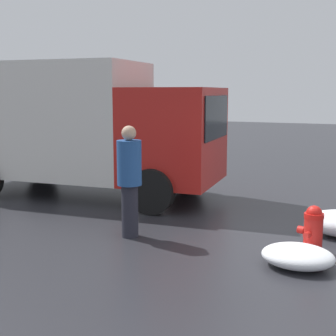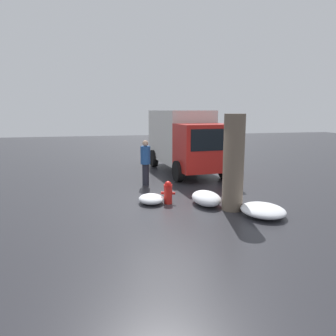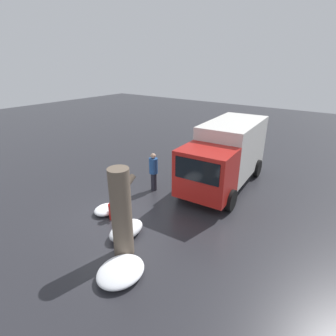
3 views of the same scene
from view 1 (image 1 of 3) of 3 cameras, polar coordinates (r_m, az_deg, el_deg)
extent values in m
plane|color=#28282D|center=(7.25, 17.15, -10.16)|extent=(60.00, 60.00, 0.00)
cylinder|color=red|center=(7.16, 17.26, -8.03)|extent=(0.27, 0.27, 0.56)
cylinder|color=red|center=(7.08, 17.38, -5.57)|extent=(0.28, 0.28, 0.07)
sphere|color=red|center=(7.07, 17.39, -5.29)|extent=(0.23, 0.23, 0.23)
cylinder|color=red|center=(7.22, 15.95, -7.27)|extent=(0.13, 0.14, 0.11)
cylinder|color=red|center=(6.98, 16.62, -7.86)|extent=(0.12, 0.12, 0.09)
cylinder|color=red|center=(7.30, 17.91, -7.17)|extent=(0.12, 0.12, 0.09)
cube|color=red|center=(9.93, 0.80, 4.00)|extent=(1.95, 2.32, 2.00)
cube|color=black|center=(9.65, 5.95, 6.17)|extent=(0.16, 1.85, 0.88)
cube|color=silver|center=(11.27, -14.13, 5.78)|extent=(4.44, 2.50, 2.56)
cylinder|color=black|center=(11.13, 2.17, -0.63)|extent=(0.92, 0.34, 0.90)
cylinder|color=black|center=(9.09, -2.00, -2.87)|extent=(0.92, 0.34, 0.90)
cylinder|color=black|center=(12.91, -15.18, 0.42)|extent=(0.92, 0.34, 0.90)
cylinder|color=#23232D|center=(7.70, -4.67, -5.24)|extent=(0.27, 0.27, 0.87)
cylinder|color=#234C8C|center=(7.54, -4.75, 0.64)|extent=(0.40, 0.40, 0.72)
sphere|color=tan|center=(7.48, -4.80, 4.27)|extent=(0.24, 0.24, 0.24)
ellipsoid|color=white|center=(6.71, 15.54, -10.31)|extent=(0.98, 0.82, 0.30)
camera|label=2|loc=(10.43, 89.07, 3.80)|focal=35.00mm
camera|label=3|loc=(14.96, 45.72, 19.52)|focal=28.00mm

